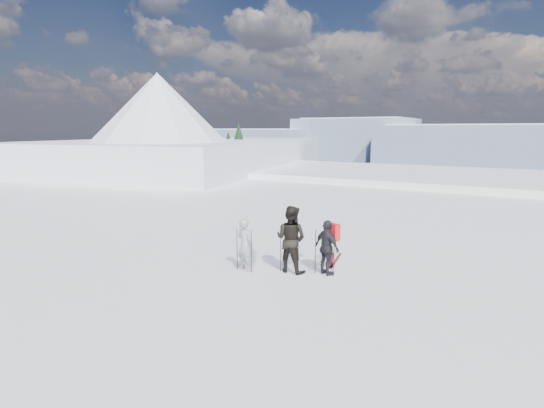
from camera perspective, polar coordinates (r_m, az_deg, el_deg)
The scene contains 8 objects.
lake_basin at distance 40.31m, azimuth 21.62°, elevation -6.12°, with size 820.00×820.00×71.62m.
near_ridge at distance 50.04m, azimuth -9.83°, elevation 1.02°, with size 31.37×35.68×25.62m.
skier_grey at distance 12.79m, azimuth -3.66°, elevation -5.47°, with size 0.58×0.38×1.60m, color gray.
skier_dark at distance 12.61m, azimuth 2.55°, elevation -4.72°, with size 0.97×0.76×2.01m, color black.
skier_pack at distance 12.48m, azimuth 7.41°, elevation -5.85°, with size 0.96×0.40×1.63m, color black.
backpack at distance 12.39m, azimuth 8.39°, elevation -0.94°, with size 0.35×0.20×0.49m, color red.
ski_poles at distance 12.59m, azimuth 1.90°, elevation -6.41°, with size 2.82×0.91×1.37m.
skis_loose at distance 14.01m, azimuth 8.30°, elevation -7.52°, with size 0.68×1.69×0.03m.
Camera 1 is at (5.26, -8.50, 4.21)m, focal length 28.00 mm.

